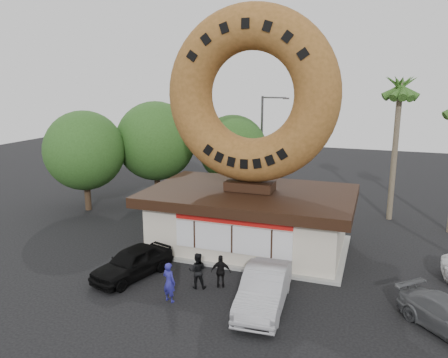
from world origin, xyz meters
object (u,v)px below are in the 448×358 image
object	(u,v)px
person_left	(169,282)
person_right	(221,271)
person_center	(197,271)
car_silver	(264,289)
giant_donut	(251,95)
donut_shop	(250,217)
car_black	(132,262)
street_lamp	(263,143)

from	to	relation	value
person_left	person_right	distance (m)	2.53
person_center	car_silver	bearing A→B (deg)	152.09
giant_donut	person_right	world-z (taller)	giant_donut
donut_shop	car_silver	xyz separation A→B (m)	(2.44, -6.18, -0.96)
person_left	person_center	distance (m)	1.66
giant_donut	person_left	distance (m)	10.44
person_right	car_silver	bearing A→B (deg)	139.86
donut_shop	car_black	distance (m)	7.00
donut_shop	giant_donut	world-z (taller)	giant_donut
street_lamp	person_center	distance (m)	16.00
person_left	person_center	size ratio (longest dim) A/B	1.05
giant_donut	person_center	size ratio (longest dim) A/B	5.56
street_lamp	person_left	xyz separation A→B (m)	(0.40, -17.08, -3.61)
street_lamp	car_black	size ratio (longest dim) A/B	1.87
giant_donut	car_silver	xyz separation A→B (m)	(2.44, -6.19, -7.61)
street_lamp	person_center	xyz separation A→B (m)	(1.04, -15.55, -3.65)
person_center	person_right	bearing A→B (deg)	-174.33
donut_shop	street_lamp	distance (m)	10.54
car_black	donut_shop	bearing A→B (deg)	69.66
person_right	car_silver	size ratio (longest dim) A/B	0.31
giant_donut	car_silver	distance (m)	10.11
donut_shop	person_right	world-z (taller)	donut_shop
donut_shop	giant_donut	size ratio (longest dim) A/B	1.21
person_center	car_silver	xyz separation A→B (m)	(3.26, -0.65, -0.03)
car_black	street_lamp	bearing A→B (deg)	98.25
person_left	car_silver	world-z (taller)	person_left
street_lamp	donut_shop	bearing A→B (deg)	-79.50
person_left	car_silver	distance (m)	4.00
donut_shop	person_left	xyz separation A→B (m)	(-1.46, -7.06, -0.89)
donut_shop	person_center	xyz separation A→B (m)	(-0.81, -5.53, -0.94)
donut_shop	car_silver	size ratio (longest dim) A/B	2.29
giant_donut	person_left	xyz separation A→B (m)	(-1.46, -7.08, -7.54)
person_left	person_center	xyz separation A→B (m)	(0.64, 1.53, -0.04)
person_center	car_black	xyz separation A→B (m)	(-3.36, 0.01, -0.10)
person_center	car_black	world-z (taller)	person_center
giant_donut	person_left	size ratio (longest dim) A/B	5.29
person_center	car_silver	size ratio (longest dim) A/B	0.34
person_left	donut_shop	bearing A→B (deg)	-85.22
person_left	person_right	size ratio (longest dim) A/B	1.14
donut_shop	giant_donut	distance (m)	6.65
street_lamp	person_left	world-z (taller)	street_lamp
car_silver	person_right	bearing A→B (deg)	151.35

